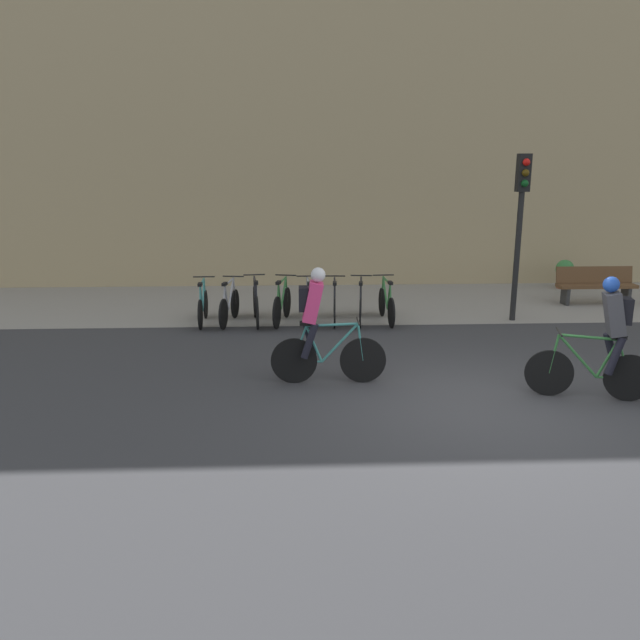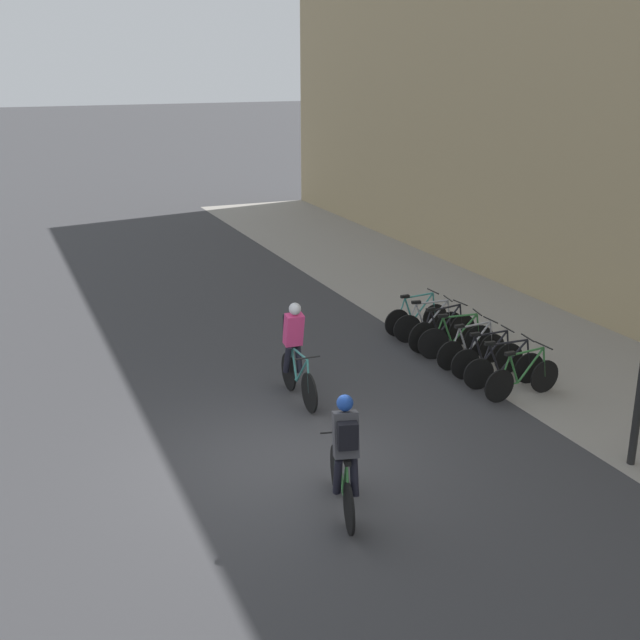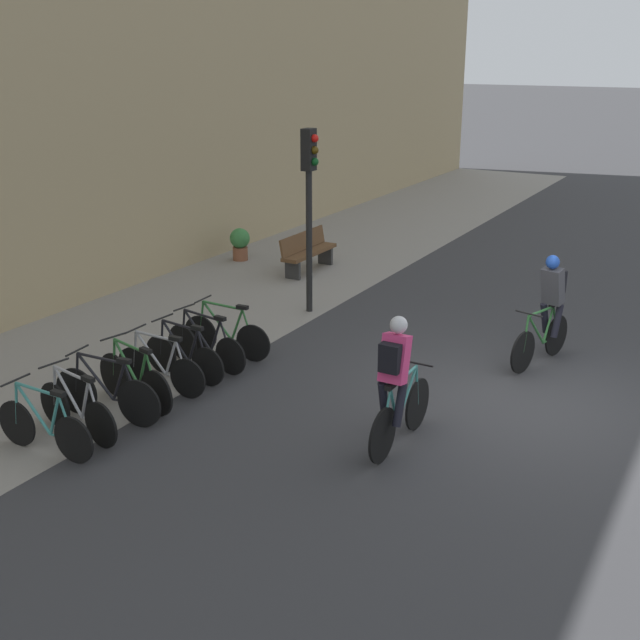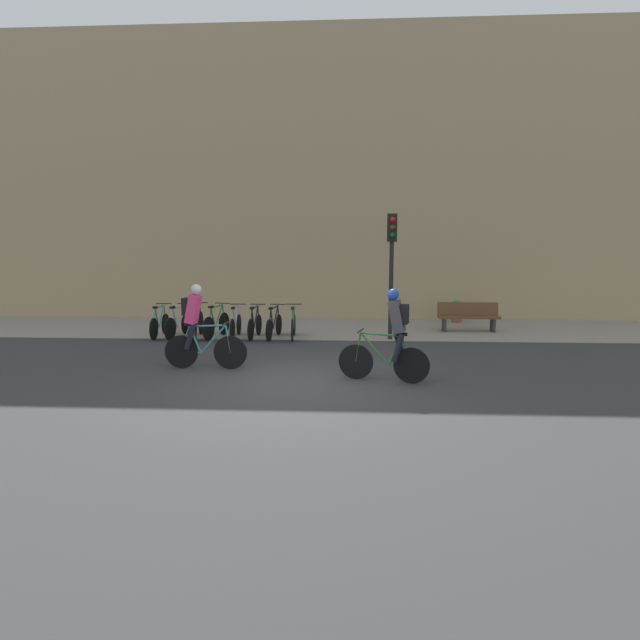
# 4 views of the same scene
# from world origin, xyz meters

# --- Properties ---
(ground) EXTENTS (200.00, 200.00, 0.00)m
(ground) POSITION_xyz_m (0.00, 0.00, 0.00)
(ground) COLOR #333335
(kerb_strip) EXTENTS (44.00, 4.50, 0.01)m
(kerb_strip) POSITION_xyz_m (0.00, 6.75, 0.00)
(kerb_strip) COLOR gray
(kerb_strip) RESTS_ON ground
(building_facade) EXTENTS (44.00, 0.60, 10.26)m
(building_facade) POSITION_xyz_m (0.00, 9.30, 5.13)
(building_facade) COLOR tan
(building_facade) RESTS_ON ground
(cyclist_pink) EXTENTS (1.77, 0.46, 1.80)m
(cyclist_pink) POSITION_xyz_m (-2.25, 1.03, 0.95)
(cyclist_pink) COLOR black
(cyclist_pink) RESTS_ON ground
(cyclist_grey) EXTENTS (1.71, 0.60, 1.78)m
(cyclist_grey) POSITION_xyz_m (1.77, 0.16, 0.95)
(cyclist_grey) COLOR black
(cyclist_grey) RESTS_ON ground
(parked_bike_0) EXTENTS (0.46, 1.59, 0.94)m
(parked_bike_0) POSITION_xyz_m (-4.51, 4.81, 0.38)
(parked_bike_0) COLOR black
(parked_bike_0) RESTS_ON ground
(parked_bike_1) EXTENTS (0.46, 1.60, 0.95)m
(parked_bike_1) POSITION_xyz_m (-3.96, 4.81, 0.39)
(parked_bike_1) COLOR black
(parked_bike_1) RESTS_ON ground
(parked_bike_2) EXTENTS (0.46, 1.72, 0.97)m
(parked_bike_2) POSITION_xyz_m (-3.40, 4.81, 0.40)
(parked_bike_2) COLOR black
(parked_bike_2) RESTS_ON ground
(parked_bike_3) EXTENTS (0.50, 1.63, 0.97)m
(parked_bike_3) POSITION_xyz_m (-2.85, 4.81, 0.40)
(parked_bike_3) COLOR black
(parked_bike_3) RESTS_ON ground
(parked_bike_4) EXTENTS (0.46, 1.61, 0.94)m
(parked_bike_4) POSITION_xyz_m (-2.29, 4.81, 0.38)
(parked_bike_4) COLOR black
(parked_bike_4) RESTS_ON ground
(parked_bike_5) EXTENTS (0.46, 1.57, 0.94)m
(parked_bike_5) POSITION_xyz_m (-1.73, 4.81, 0.38)
(parked_bike_5) COLOR black
(parked_bike_5) RESTS_ON ground
(parked_bike_6) EXTENTS (0.46, 1.66, 0.94)m
(parked_bike_6) POSITION_xyz_m (-1.18, 4.81, 0.38)
(parked_bike_6) COLOR black
(parked_bike_6) RESTS_ON ground
(parked_bike_7) EXTENTS (0.46, 1.66, 0.95)m
(parked_bike_7) POSITION_xyz_m (-0.62, 4.81, 0.39)
(parked_bike_7) COLOR black
(parked_bike_7) RESTS_ON ground
(traffic_light_pole) EXTENTS (0.26, 0.30, 3.48)m
(traffic_light_pole) POSITION_xyz_m (2.12, 4.80, 2.42)
(traffic_light_pole) COLOR black
(traffic_light_pole) RESTS_ON ground
(bench) EXTENTS (1.86, 0.44, 0.89)m
(bench) POSITION_xyz_m (4.65, 6.33, 0.48)
(bench) COLOR brown
(bench) RESTS_ON ground
(potted_plant) EXTENTS (0.48, 0.48, 0.78)m
(potted_plant) POSITION_xyz_m (4.72, 8.25, 0.44)
(potted_plant) COLOR brown
(potted_plant) RESTS_ON ground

